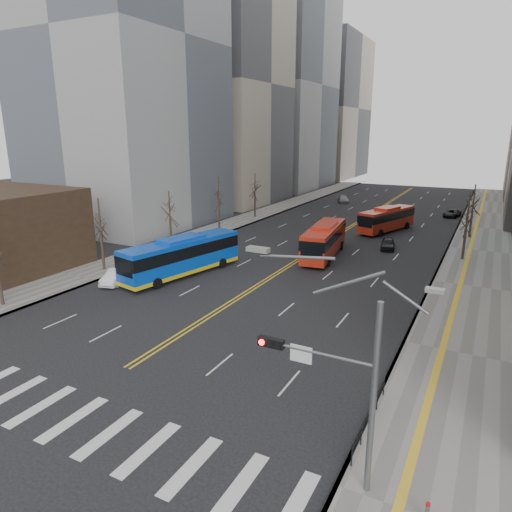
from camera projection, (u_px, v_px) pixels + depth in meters
ground at (57, 412)px, 23.00m from camera, size 220.00×220.00×0.00m
sidewalk_right at (479, 251)px, 53.61m from camera, size 7.00×130.00×0.15m
sidewalk_left at (231, 224)px, 68.79m from camera, size 5.00×130.00×0.15m
crosswalk at (57, 412)px, 22.99m from camera, size 26.70×4.00×0.01m
centerline at (356, 223)px, 69.99m from camera, size 0.55×100.00×0.01m
office_towers at (388, 67)px, 75.12m from camera, size 83.00×134.00×58.00m
signal_mast at (337, 373)px, 17.27m from camera, size 5.37×0.37×9.39m
pedestrian_railing at (370, 414)px, 21.52m from camera, size 0.06×6.06×1.02m
street_trees at (252, 207)px, 54.43m from camera, size 35.20×47.20×7.60m
blue_bus at (182, 255)px, 44.43m from camera, size 5.51×13.50×3.82m
red_bus_near at (324, 239)px, 51.04m from camera, size 4.13×11.96×3.70m
red_bus_far at (387, 218)px, 63.86m from camera, size 5.86×11.17×3.47m
car_white at (117, 276)px, 42.34m from camera, size 2.62×4.45×1.38m
car_dark_mid at (388, 244)px, 54.59m from camera, size 2.21×4.10×1.33m
car_silver at (343, 199)px, 90.27m from camera, size 3.45×4.85×1.30m
car_dark_far at (452, 213)px, 74.95m from camera, size 2.81×4.64×1.20m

